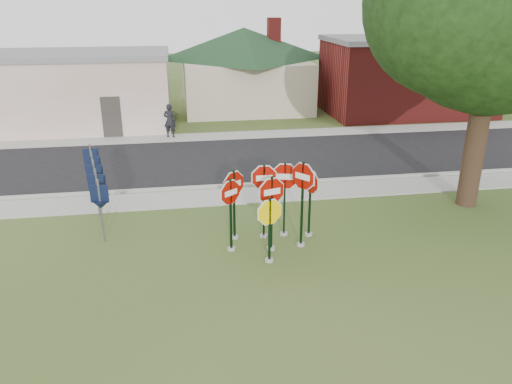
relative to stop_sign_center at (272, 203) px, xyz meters
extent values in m
plane|color=#34511E|center=(0.09, -1.16, -1.47)|extent=(120.00, 120.00, 0.00)
cube|color=gray|center=(0.09, 4.34, -1.44)|extent=(60.00, 1.60, 0.06)
cube|color=black|center=(0.09, 8.84, -1.45)|extent=(60.00, 7.00, 0.04)
cube|color=gray|center=(0.09, 13.14, -1.44)|extent=(60.00, 1.60, 0.06)
cube|color=gray|center=(0.09, 5.34, -1.40)|extent=(60.00, 0.20, 0.14)
cylinder|color=gray|center=(0.00, 0.00, -1.43)|extent=(0.24, 0.24, 0.08)
cube|color=black|center=(0.00, 0.00, -0.33)|extent=(0.07, 0.07, 2.28)
cylinder|color=white|center=(0.00, 0.00, 0.36)|extent=(1.07, 0.35, 1.12)
cylinder|color=#8D0C03|center=(0.00, 0.00, 0.36)|extent=(1.00, 0.33, 1.04)
cube|color=white|center=(0.00, 0.00, 0.36)|extent=(0.50, 0.17, 0.18)
cylinder|color=gray|center=(-0.18, -0.70, -1.43)|extent=(0.24, 0.24, 0.08)
cube|color=black|center=(-0.18, -0.70, -0.51)|extent=(0.07, 0.07, 1.92)
cylinder|color=white|center=(-0.18, -0.70, 0.03)|extent=(0.99, 0.33, 1.04)
cylinder|color=#FFD301|center=(-0.18, -0.70, 0.03)|extent=(0.92, 0.31, 0.96)
cylinder|color=gray|center=(-1.16, 0.16, -1.43)|extent=(0.24, 0.24, 0.08)
cube|color=black|center=(-1.16, 0.16, -0.36)|extent=(0.08, 0.08, 2.22)
cylinder|color=white|center=(-1.16, 0.16, 0.34)|extent=(0.82, 0.62, 1.01)
cylinder|color=#8D0C03|center=(-1.16, 0.16, 0.34)|extent=(0.76, 0.58, 0.94)
cube|color=white|center=(-1.16, 0.16, 0.34)|extent=(0.38, 0.29, 0.16)
cylinder|color=gray|center=(0.92, 0.10, -1.43)|extent=(0.24, 0.24, 0.08)
cube|color=black|center=(0.92, 0.10, -0.15)|extent=(0.08, 0.08, 2.64)
cylinder|color=white|center=(0.92, 0.10, 0.72)|extent=(0.69, 0.88, 1.11)
cylinder|color=#8D0C03|center=(0.92, 0.10, 0.72)|extent=(0.65, 0.82, 1.03)
cube|color=white|center=(0.92, 0.10, 0.72)|extent=(0.32, 0.41, 0.18)
cylinder|color=gray|center=(0.58, 0.90, -1.43)|extent=(0.24, 0.24, 0.08)
cube|color=black|center=(0.58, 0.90, -0.27)|extent=(0.07, 0.06, 2.39)
cylinder|color=white|center=(0.58, 0.90, 0.47)|extent=(1.10, 0.31, 1.13)
cylinder|color=#8D0C03|center=(0.58, 0.90, 0.47)|extent=(1.02, 0.29, 1.05)
cube|color=white|center=(0.58, 0.90, 0.47)|extent=(0.51, 0.14, 0.18)
cylinder|color=gray|center=(-0.07, 0.85, -1.43)|extent=(0.24, 0.24, 0.08)
cube|color=black|center=(-0.07, 0.85, -0.28)|extent=(0.06, 0.05, 2.38)
cylinder|color=white|center=(-0.07, 0.85, 0.48)|extent=(1.07, 0.03, 1.07)
cylinder|color=#8D0C03|center=(-0.07, 0.85, 0.48)|extent=(0.99, 0.03, 0.99)
cube|color=white|center=(-0.07, 0.85, 0.48)|extent=(0.49, 0.02, 0.17)
cylinder|color=gray|center=(1.33, 0.74, -1.43)|extent=(0.24, 0.24, 0.08)
cube|color=black|center=(1.33, 0.74, -0.37)|extent=(0.07, 0.07, 2.20)
cylinder|color=white|center=(1.33, 0.74, 0.32)|extent=(0.38, 0.95, 1.02)
cylinder|color=#8D0C03|center=(1.33, 0.74, 0.32)|extent=(0.36, 0.89, 0.94)
cube|color=white|center=(1.33, 0.74, 0.32)|extent=(0.18, 0.44, 0.16)
cylinder|color=gray|center=(-0.97, 0.91, -1.43)|extent=(0.24, 0.24, 0.08)
cube|color=black|center=(-0.97, 0.91, -0.36)|extent=(0.08, 0.08, 2.22)
cylinder|color=white|center=(-0.97, 0.91, 0.31)|extent=(0.92, 0.65, 1.11)
cylinder|color=#8D0C03|center=(-0.97, 0.91, 0.31)|extent=(0.85, 0.61, 1.03)
cube|color=white|center=(-0.97, 0.91, 0.31)|extent=(0.42, 0.30, 0.18)
cube|color=#59595E|center=(-4.91, 1.34, -0.47)|extent=(0.05, 0.05, 2.00)
cube|color=black|center=(-4.91, 1.34, 0.08)|extent=(0.55, 0.13, 0.55)
cone|color=black|center=(-4.91, 1.34, -0.27)|extent=(0.65, 0.65, 0.25)
cube|color=#59595E|center=(-5.11, 2.34, -0.47)|extent=(0.05, 0.05, 2.00)
cube|color=black|center=(-5.11, 2.34, 0.08)|extent=(0.55, 0.09, 0.55)
cone|color=black|center=(-5.11, 2.34, -0.27)|extent=(0.62, 0.62, 0.25)
cube|color=#59595E|center=(-5.31, 3.34, -0.47)|extent=(0.05, 0.05, 2.00)
cube|color=black|center=(-5.31, 3.34, 0.08)|extent=(0.55, 0.05, 0.55)
cone|color=black|center=(-5.31, 3.34, -0.27)|extent=(0.58, 0.58, 0.25)
cube|color=#59595E|center=(-5.51, 4.34, -0.47)|extent=(0.05, 0.05, 2.00)
cube|color=black|center=(-5.51, 4.34, 0.08)|extent=(0.55, 0.05, 0.55)
cone|color=black|center=(-5.51, 4.34, -0.27)|extent=(0.58, 0.58, 0.25)
cube|color=#59595E|center=(-5.71, 5.34, -0.47)|extent=(0.05, 0.05, 2.00)
cube|color=black|center=(-5.71, 5.34, 0.08)|extent=(0.55, 0.09, 0.55)
cone|color=black|center=(-5.71, 5.34, -0.27)|extent=(0.62, 0.62, 0.25)
cube|color=silver|center=(-8.91, 16.84, 0.53)|extent=(12.00, 6.00, 4.00)
cube|color=slate|center=(-8.91, 16.84, 2.58)|extent=(12.20, 6.20, 0.30)
cube|color=#332D28|center=(-5.91, 13.86, -0.37)|extent=(1.00, 0.10, 2.20)
cube|color=#B9AD93|center=(2.09, 20.84, 0.13)|extent=(8.00, 8.00, 3.20)
pyramid|color=black|center=(2.09, 20.84, 3.73)|extent=(11.60, 11.60, 2.00)
cube|color=maroon|center=(4.09, 20.84, 3.53)|extent=(0.80, 0.80, 1.60)
cube|color=maroon|center=(12.09, 17.34, 0.78)|extent=(10.00, 6.00, 4.50)
cube|color=slate|center=(12.09, 17.34, 3.13)|extent=(10.20, 6.20, 0.30)
cube|color=white|center=(10.09, 14.39, 1.13)|extent=(2.00, 0.08, 0.90)
cylinder|color=black|center=(7.59, 2.34, 1.29)|extent=(0.70, 0.70, 5.51)
cylinder|color=black|center=(22.09, 24.84, 0.53)|extent=(0.50, 0.50, 4.00)
sphere|color=black|center=(22.09, 24.84, 4.13)|extent=(5.60, 5.60, 5.60)
imported|color=black|center=(-2.91, 13.31, -0.52)|extent=(0.74, 0.59, 1.77)
camera|label=1|loc=(-2.52, -12.87, 5.41)|focal=35.00mm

